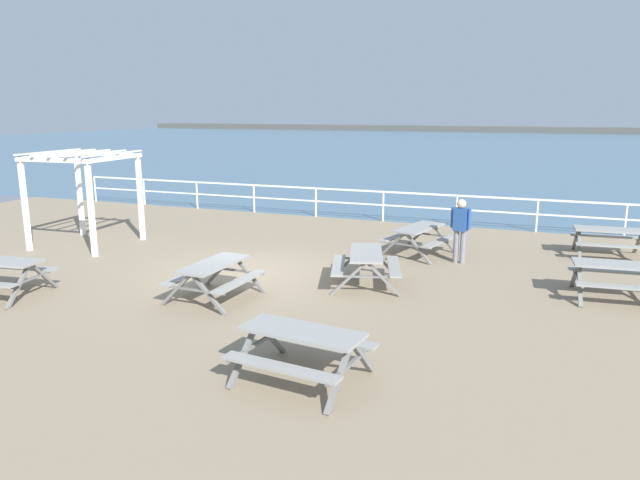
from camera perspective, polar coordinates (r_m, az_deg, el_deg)
name	(u,v)px	position (r m, az deg, el deg)	size (l,w,h in m)	color
ground_plane	(247,277)	(14.41, -7.10, -3.58)	(30.00, 24.00, 0.20)	gray
sea_band	(484,147)	(65.35, 15.60, 8.72)	(142.00, 90.00, 0.01)	#476B84
distant_shoreline	(511,132)	(108.17, 18.03, 9.92)	(142.00, 6.00, 1.80)	#4C4C47
seaward_railing	(349,198)	(21.21, 2.81, 4.11)	(23.07, 0.07, 1.08)	white
picnic_table_near_left	(366,260)	(13.21, 4.49, -1.95)	(1.96, 2.16, 0.80)	gray
picnic_table_near_right	(214,272)	(12.43, -10.23, -3.04)	(1.61, 1.86, 0.80)	gray
picnic_table_mid_centre	(610,236)	(17.47, 26.29, 0.36)	(1.91, 1.67, 0.80)	gray
picnic_table_far_left	(302,342)	(8.64, -1.74, -9.90)	(1.96, 1.72, 0.80)	gray
picnic_table_far_right	(419,234)	(16.17, 9.55, 0.61)	(1.91, 2.12, 0.80)	gray
picnic_table_corner	(619,273)	(13.65, 27.00, -2.83)	(1.93, 1.68, 0.80)	gray
visitor	(460,227)	(15.43, 13.45, 1.25)	(0.52, 0.29, 1.66)	slate
lattice_pergola	(83,177)	(18.19, -22.01, 5.70)	(2.57, 2.68, 2.70)	white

